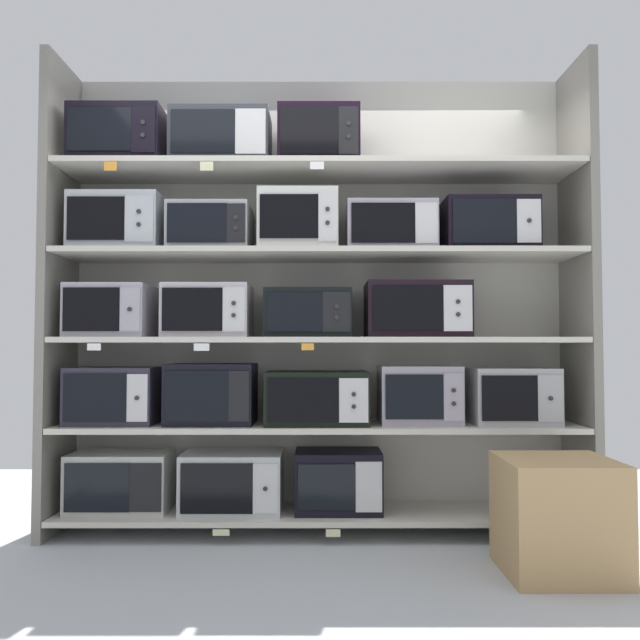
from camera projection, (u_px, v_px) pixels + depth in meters
name	position (u px, v px, depth m)	size (l,w,h in m)	color
ground	(320.00, 600.00, 2.81)	(6.91, 6.00, 0.02)	#B2B7BC
back_panel	(320.00, 299.00, 4.15)	(3.11, 0.04, 2.68)	beige
upright_left	(60.00, 295.00, 3.87)	(0.05, 0.52, 2.68)	gray
upright_right	(581.00, 295.00, 3.87)	(0.05, 0.52, 2.68)	gray
shelf_0	(320.00, 513.00, 3.82)	(2.91, 0.52, 0.03)	beige
microwave_0	(122.00, 482.00, 3.82)	(0.56, 0.33, 0.32)	beige
microwave_1	(234.00, 481.00, 3.82)	(0.55, 0.40, 0.33)	#BABFBF
microwave_2	(339.00, 481.00, 3.82)	(0.48, 0.35, 0.34)	black
price_tag_0	(222.00, 533.00, 3.55)	(0.09, 0.00, 0.03)	beige
price_tag_1	(334.00, 533.00, 3.55)	(0.08, 0.00, 0.04)	beige
shelf_1	(320.00, 426.00, 3.84)	(2.91, 0.52, 0.03)	beige
microwave_3	(116.00, 395.00, 3.84)	(0.48, 0.39, 0.32)	#2E2938
microwave_4	(213.00, 394.00, 3.84)	(0.48, 0.40, 0.34)	black
microwave_5	(318.00, 398.00, 3.84)	(0.57, 0.44, 0.30)	black
microwave_6	(420.00, 395.00, 3.84)	(0.45, 0.35, 0.33)	#A299A8
microwave_7	(513.00, 396.00, 3.84)	(0.46, 0.40, 0.32)	#A2A3A5
shelf_2	(320.00, 340.00, 3.86)	(2.91, 0.52, 0.03)	beige
microwave_8	(114.00, 311.00, 3.86)	(0.44, 0.43, 0.30)	#A5A0AD
microwave_9	(210.00, 311.00, 3.86)	(0.48, 0.40, 0.30)	#BEB6BC
microwave_10	(309.00, 314.00, 3.86)	(0.49, 0.37, 0.27)	black
microwave_11	(417.00, 310.00, 3.86)	(0.57, 0.42, 0.31)	black
price_tag_2	(95.00, 347.00, 3.60)	(0.07, 0.00, 0.04)	white
price_tag_3	(203.00, 347.00, 3.60)	(0.08, 0.00, 0.04)	white
price_tag_4	(309.00, 347.00, 3.59)	(0.07, 0.00, 0.04)	orange
shelf_3	(320.00, 255.00, 3.88)	(2.91, 0.52, 0.03)	beige
microwave_12	(120.00, 224.00, 3.88)	(0.50, 0.37, 0.32)	#B5BAC1
microwave_13	(212.00, 229.00, 3.88)	(0.45, 0.41, 0.27)	#9DA2A6
microwave_14	(300.00, 223.00, 3.88)	(0.45, 0.40, 0.34)	silver
microwave_15	(392.00, 228.00, 3.88)	(0.50, 0.33, 0.28)	#A499AA
microwave_16	(490.00, 226.00, 3.88)	(0.51, 0.35, 0.30)	black
shelf_4	(320.00, 171.00, 3.90)	(2.91, 0.52, 0.03)	beige
microwave_17	(122.00, 140.00, 3.90)	(0.51, 0.41, 0.32)	black
microwave_18	(223.00, 141.00, 3.90)	(0.55, 0.36, 0.31)	#2D313A
microwave_19	(319.00, 139.00, 3.90)	(0.46, 0.35, 0.33)	black
price_tag_5	(112.00, 166.00, 3.64)	(0.07, 0.00, 0.05)	orange
price_tag_6	(208.00, 166.00, 3.64)	(0.07, 0.00, 0.05)	beige
price_tag_7	(318.00, 165.00, 3.64)	(0.07, 0.00, 0.04)	white
shipping_carton	(559.00, 516.00, 3.12)	(0.51, 0.51, 0.53)	tan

